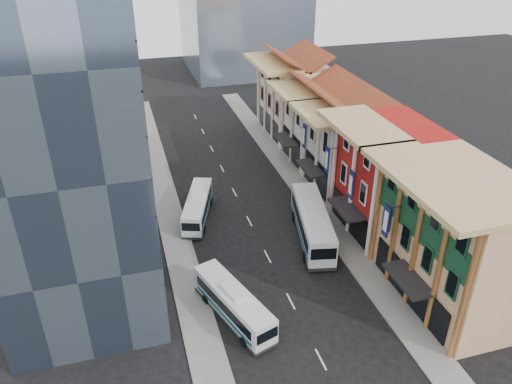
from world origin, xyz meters
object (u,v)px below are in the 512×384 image
object	(u,v)px
shophouse_tan	(459,240)
bus_left_near	(234,303)
bus_left_far	(198,206)
bus_right	(312,223)
office_tower	(66,121)

from	to	relation	value
shophouse_tan	bus_left_near	world-z (taller)	shophouse_tan
bus_left_near	bus_left_far	bearing A→B (deg)	71.45
bus_left_far	bus_right	distance (m)	13.24
bus_left_near	office_tower	bearing A→B (deg)	116.44
office_tower	bus_left_far	distance (m)	18.54
shophouse_tan	bus_right	size ratio (longest dim) A/B	1.14
bus_left_far	bus_right	bearing A→B (deg)	-15.53
office_tower	bus_right	world-z (taller)	office_tower
office_tower	shophouse_tan	bearing A→B (deg)	-24.30
office_tower	bus_right	distance (m)	26.09
bus_left_near	bus_right	world-z (taller)	bus_right
bus_right	shophouse_tan	bearing A→B (deg)	-42.50
shophouse_tan	bus_left_near	distance (m)	20.05
bus_left_far	bus_right	xyz separation A→B (m)	(10.93, -7.46, 0.44)
bus_right	bus_left_far	bearing A→B (deg)	157.51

